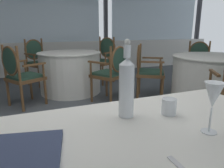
# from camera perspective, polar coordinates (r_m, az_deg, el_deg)

# --- Properties ---
(ground_plane) EXTENTS (13.85, 13.85, 0.00)m
(ground_plane) POSITION_cam_1_polar(r_m,az_deg,el_deg) (2.32, -7.22, -16.06)
(ground_plane) COLOR #4C5156
(window_wall_far) EXTENTS (10.65, 0.14, 2.83)m
(window_wall_far) POSITION_cam_1_polar(r_m,az_deg,el_deg) (5.85, -17.76, 13.50)
(window_wall_far) COLOR silver
(window_wall_far) RESTS_ON ground_plane
(water_bottle) EXTENTS (0.07, 0.07, 0.37)m
(water_bottle) POSITION_cam_1_polar(r_m,az_deg,el_deg) (1.00, 3.95, -0.53)
(water_bottle) COLOR white
(water_bottle) RESTS_ON foreground_table
(wine_glass) EXTENTS (0.08, 0.08, 0.21)m
(wine_glass) POSITION_cam_1_polar(r_m,az_deg,el_deg) (0.93, 25.74, -3.05)
(wine_glass) COLOR white
(wine_glass) RESTS_ON foreground_table
(water_tumbler) EXTENTS (0.07, 0.07, 0.08)m
(water_tumbler) POSITION_cam_1_polar(r_m,az_deg,el_deg) (1.09, 15.18, -5.90)
(water_tumbler) COLOR white
(water_tumbler) RESTS_ON foreground_table
(menu_book) EXTENTS (0.35, 0.32, 0.02)m
(menu_book) POSITION_cam_1_polar(r_m,az_deg,el_deg) (0.82, -24.89, -16.64)
(menu_book) COLOR #2D3856
(menu_book) RESTS_ON foreground_table
(background_table_0) EXTENTS (1.31, 1.31, 0.76)m
(background_table_0) POSITION_cam_1_polar(r_m,az_deg,el_deg) (3.82, 25.50, 1.16)
(background_table_0) COLOR silver
(background_table_0) RESTS_ON ground_plane
(dining_chair_0_0) EXTENTS (0.65, 0.64, 0.94)m
(dining_chair_0_0) POSITION_cam_1_polar(r_m,az_deg,el_deg) (4.82, 22.62, 6.02)
(dining_chair_0_0) COLOR brown
(dining_chair_0_0) RESTS_ON ground_plane
(dining_chair_0_1) EXTENTS (0.64, 0.65, 0.93)m
(dining_chair_0_1) POSITION_cam_1_polar(r_m,az_deg,el_deg) (3.66, 9.17, 4.51)
(dining_chair_0_1) COLOR brown
(dining_chair_0_1) RESTS_ON ground_plane
(background_table_1) EXTENTS (1.16, 1.16, 0.76)m
(background_table_1) POSITION_cam_1_polar(r_m,az_deg,el_deg) (4.08, -11.23, 3.13)
(background_table_1) COLOR silver
(background_table_1) RESTS_ON ground_plane
(dining_chair_1_0) EXTENTS (0.65, 0.63, 0.98)m
(dining_chair_1_0) POSITION_cam_1_polar(r_m,az_deg,el_deg) (4.85, -19.45, 6.62)
(dining_chair_1_0) COLOR brown
(dining_chair_1_0) RESTS_ON ground_plane
(dining_chair_1_1) EXTENTS (0.63, 0.65, 0.96)m
(dining_chair_1_1) POSITION_cam_1_polar(r_m,az_deg,el_deg) (3.47, -23.84, 3.07)
(dining_chair_1_1) COLOR brown
(dining_chair_1_1) RESTS_ON ground_plane
(dining_chair_1_2) EXTENTS (0.65, 0.63, 0.94)m
(dining_chair_1_2) POSITION_cam_1_polar(r_m,az_deg,el_deg) (3.38, 0.18, 3.97)
(dining_chair_1_2) COLOR brown
(dining_chair_1_2) RESTS_ON ground_plane
(dining_chair_1_3) EXTENTS (0.63, 0.65, 1.01)m
(dining_chair_1_3) POSITION_cam_1_polar(r_m,az_deg,el_deg) (4.78, -2.22, 7.57)
(dining_chair_1_3) COLOR brown
(dining_chair_1_3) RESTS_ON ground_plane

